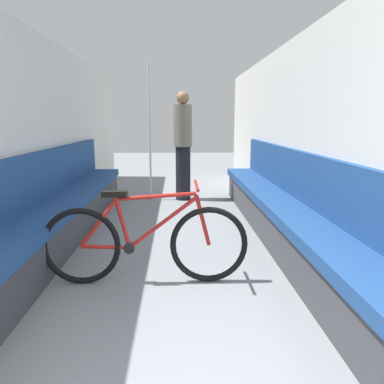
{
  "coord_description": "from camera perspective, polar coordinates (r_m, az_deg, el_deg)",
  "views": [
    {
      "loc": [
        0.07,
        -0.42,
        1.33
      ],
      "look_at": [
        0.22,
        3.36,
        0.6
      ],
      "focal_mm": 35.0,
      "sensor_mm": 36.0,
      "label": 1
    }
  ],
  "objects": [
    {
      "name": "bench_seat_row_right",
      "position": [
        4.06,
        14.37,
        -3.73
      ],
      "size": [
        0.47,
        5.55,
        1.0
      ],
      "color": "#3D3D42",
      "rests_on": "ground"
    },
    {
      "name": "bench_seat_row_left",
      "position": [
        4.1,
        -20.64,
        -3.95
      ],
      "size": [
        0.47,
        5.55,
        1.0
      ],
      "color": "#3D3D42",
      "rests_on": "ground"
    },
    {
      "name": "passenger_standing",
      "position": [
        6.24,
        -1.38,
        7.23
      ],
      "size": [
        0.3,
        0.3,
        1.78
      ],
      "rotation": [
        0.0,
        0.0,
        -1.87
      ],
      "color": "black",
      "rests_on": "ground"
    },
    {
      "name": "wall_right",
      "position": [
        4.13,
        17.89,
        7.73
      ],
      "size": [
        0.1,
        10.11,
        2.27
      ],
      "primitive_type": "cube",
      "color": "silver",
      "rests_on": "ground"
    },
    {
      "name": "wall_left",
      "position": [
        4.17,
        -24.26,
        7.33
      ],
      "size": [
        0.1,
        10.11,
        2.27
      ],
      "primitive_type": "cube",
      "color": "silver",
      "rests_on": "ground"
    },
    {
      "name": "bicycle",
      "position": [
        3.1,
        -7.17,
        -7.67
      ],
      "size": [
        1.68,
        0.46,
        0.83
      ],
      "rotation": [
        0.0,
        0.0,
        0.0
      ],
      "color": "black",
      "rests_on": "ground"
    },
    {
      "name": "grab_pole_near",
      "position": [
        6.26,
        -6.45,
        8.75
      ],
      "size": [
        0.08,
        0.08,
        2.25
      ],
      "color": "gray",
      "rests_on": "ground"
    }
  ]
}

